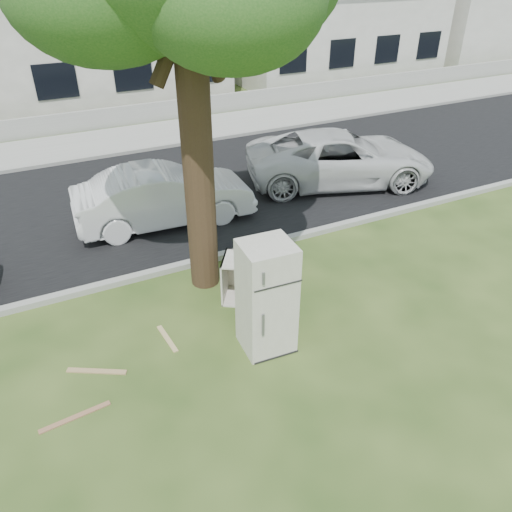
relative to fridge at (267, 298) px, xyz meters
name	(u,v)px	position (x,y,z in m)	size (l,w,h in m)	color
ground	(265,328)	(0.17, 0.36, -0.95)	(120.00, 120.00, 0.00)	#273F16
road	(162,196)	(0.17, 6.36, -0.95)	(120.00, 7.00, 0.01)	black
kerb_near	(212,260)	(0.17, 2.81, -0.95)	(120.00, 0.18, 0.12)	gray
kerb_far	(128,154)	(0.17, 9.91, -0.95)	(120.00, 0.18, 0.12)	gray
sidewalk	(118,140)	(0.17, 11.36, -0.95)	(120.00, 2.80, 0.01)	gray
low_wall	(106,118)	(0.17, 12.96, -0.60)	(120.00, 0.15, 0.70)	gray
townhouse_center	(67,2)	(0.17, 17.86, 2.77)	(11.22, 8.16, 7.44)	silver
fridge	(267,298)	(0.00, 0.00, 0.00)	(0.79, 0.73, 1.91)	white
cabinet	(253,279)	(0.37, 1.25, -0.53)	(1.09, 0.68, 0.85)	white
plank_a	(75,417)	(-3.08, -0.17, -0.94)	(0.99, 0.08, 0.02)	#916446
plank_b	(97,371)	(-2.64, 0.60, -0.94)	(0.93, 0.09, 0.02)	#A48455
plank_c	(167,339)	(-1.43, 0.85, -0.94)	(0.75, 0.08, 0.02)	tan
car_center	(164,196)	(-0.14, 4.90, -0.28)	(1.44, 4.12, 1.36)	silver
car_right	(340,158)	(4.89, 5.10, -0.25)	(2.34, 5.08, 1.41)	silver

